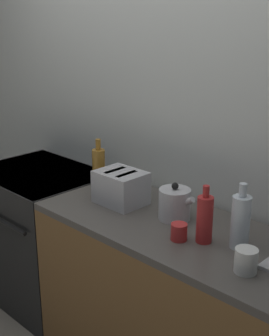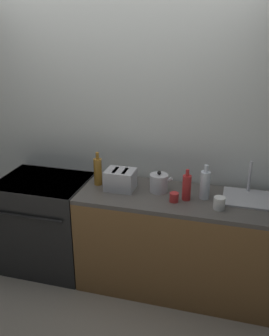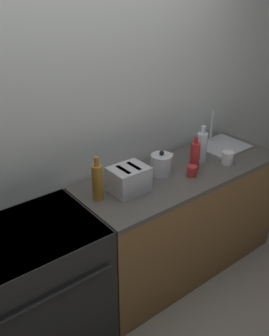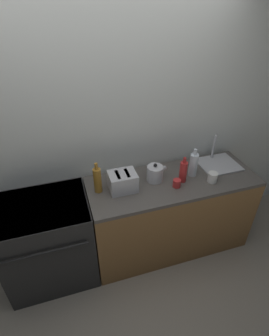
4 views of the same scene
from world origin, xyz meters
The scene contains 12 objects.
ground_plane centered at (0.00, 0.00, 0.00)m, with size 12.00×12.00×0.00m, color gray.
wall_back centered at (0.00, 0.68, 1.30)m, with size 8.00×0.05×2.60m.
stove centered at (-0.65, 0.31, 0.46)m, with size 0.80×0.66×0.89m.
counter_block centered at (0.59, 0.31, 0.44)m, with size 1.65×0.62×0.89m.
kettle centered at (0.42, 0.37, 0.97)m, with size 0.19×0.15×0.19m.
toaster centered at (0.09, 0.32, 0.98)m, with size 0.25×0.20×0.17m.
sink_tray centered at (1.14, 0.42, 0.91)m, with size 0.39×0.35×0.28m.
bottle_red centered at (0.66, 0.27, 1.00)m, with size 0.07×0.07×0.26m.
bottle_amber centered at (-0.13, 0.36, 1.01)m, with size 0.07×0.07×0.30m.
bottle_clear centered at (0.80, 0.33, 1.01)m, with size 0.08×0.08×0.29m.
cup_red centered at (0.57, 0.21, 0.93)m, with size 0.07×0.07×0.08m.
cup_white centered at (0.92, 0.18, 0.94)m, with size 0.09×0.09×0.10m.
Camera 2 is at (0.98, -2.45, 2.24)m, focal length 40.00 mm.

